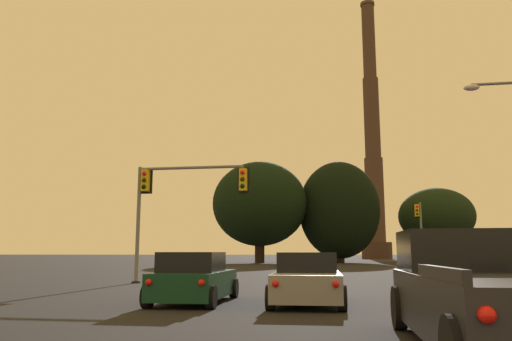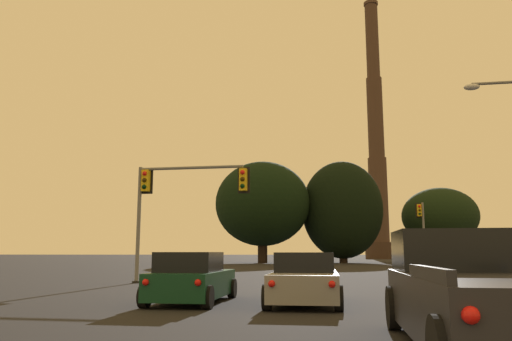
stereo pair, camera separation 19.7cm
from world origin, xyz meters
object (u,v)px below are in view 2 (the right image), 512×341
(smokestack, at_px, (377,153))
(pickup_truck_right_lane_second, at_px, (474,295))
(traffic_light_overhead_left, at_px, (176,193))
(traffic_light_far_right, at_px, (422,225))
(hatchback_left_lane_front, at_px, (192,279))
(sedan_center_lane_front, at_px, (305,279))

(smokestack, bearing_deg, pickup_truck_right_lane_second, -93.39)
(pickup_truck_right_lane_second, distance_m, traffic_light_overhead_left, 17.87)
(traffic_light_far_right, height_order, smokestack, smokestack)
(smokestack, bearing_deg, hatchback_left_lane_front, -97.13)
(traffic_light_overhead_left, distance_m, smokestack, 94.69)
(hatchback_left_lane_front, relative_size, traffic_light_overhead_left, 0.74)
(hatchback_left_lane_front, distance_m, traffic_light_far_right, 32.59)
(pickup_truck_right_lane_second, height_order, smokestack, smokestack)
(traffic_light_far_right, relative_size, smokestack, 0.09)
(pickup_truck_right_lane_second, bearing_deg, smokestack, 85.62)
(hatchback_left_lane_front, xyz_separation_m, traffic_light_far_right, (11.04, 30.50, 3.06))
(hatchback_left_lane_front, xyz_separation_m, traffic_light_overhead_left, (-3.49, 8.55, 3.58))
(hatchback_left_lane_front, relative_size, traffic_light_far_right, 0.73)
(hatchback_left_lane_front, relative_size, smokestack, 0.07)
(pickup_truck_right_lane_second, relative_size, smokestack, 0.09)
(sedan_center_lane_front, distance_m, traffic_light_far_right, 31.22)
(hatchback_left_lane_front, bearing_deg, pickup_truck_right_lane_second, -45.72)
(sedan_center_lane_front, xyz_separation_m, traffic_light_far_right, (7.82, 30.07, 3.06))
(hatchback_left_lane_front, distance_m, traffic_light_overhead_left, 9.90)
(traffic_light_far_right, bearing_deg, hatchback_left_lane_front, -109.90)
(smokestack, bearing_deg, traffic_light_overhead_left, -99.93)
(smokestack, bearing_deg, traffic_light_far_right, -91.20)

